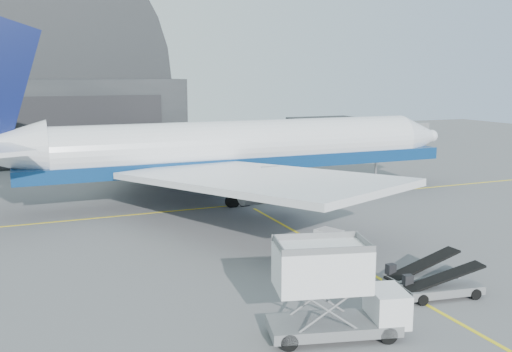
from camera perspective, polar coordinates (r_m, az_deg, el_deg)
name	(u,v)px	position (r m, az deg, el deg)	size (l,w,h in m)	color
ground	(357,266)	(38.96, 10.07, -8.86)	(200.00, 200.00, 0.00)	#565659
taxi_lines	(277,222)	(49.61, 2.16, -4.58)	(80.00, 42.12, 0.02)	yellow
hangar	(4,95)	(95.92, -23.90, 7.40)	(50.00, 28.30, 28.00)	black
distant_bldg_a	(324,137)	(118.87, 6.85, 3.90)	(14.00, 8.00, 4.00)	black
distant_bldg_b	(404,135)	(124.85, 14.59, 3.94)	(8.00, 6.00, 2.80)	slate
airliner	(226,149)	(57.46, -3.03, 2.69)	(52.91, 51.31, 18.57)	white
catering_truck	(333,291)	(28.07, 7.67, -11.35)	(7.06, 3.99, 4.58)	slate
pushback_tug	(325,246)	(40.78, 6.87, -6.93)	(4.35, 3.43, 1.78)	black
belt_loader_a	(421,274)	(36.51, 16.20, -9.44)	(5.08, 1.96, 1.92)	slate
belt_loader_b	(441,288)	(34.73, 18.04, -10.58)	(4.99, 2.27, 1.87)	slate
traffic_cone	(325,259)	(39.26, 6.89, -8.27)	(0.34, 0.34, 0.50)	#FF4A08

